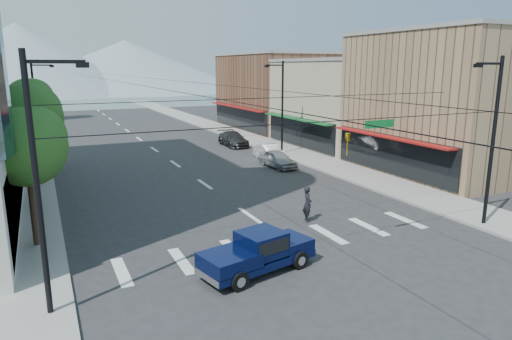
# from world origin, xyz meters

# --- Properties ---
(ground) EXTENTS (160.00, 160.00, 0.00)m
(ground) POSITION_xyz_m (0.00, 0.00, 0.00)
(ground) COLOR #28282B
(ground) RESTS_ON ground
(sidewalk_left) EXTENTS (4.00, 120.00, 0.15)m
(sidewalk_left) POSITION_xyz_m (-12.00, 40.00, 0.07)
(sidewalk_left) COLOR gray
(sidewalk_left) RESTS_ON ground
(sidewalk_right) EXTENTS (4.00, 120.00, 0.15)m
(sidewalk_right) POSITION_xyz_m (12.00, 40.00, 0.07)
(sidewalk_right) COLOR gray
(sidewalk_right) RESTS_ON ground
(shop_near) EXTENTS (12.00, 14.00, 11.00)m
(shop_near) POSITION_xyz_m (20.00, 10.00, 5.50)
(shop_near) COLOR #8C6B4C
(shop_near) RESTS_ON ground
(shop_mid) EXTENTS (12.00, 14.00, 9.00)m
(shop_mid) POSITION_xyz_m (20.00, 24.00, 4.50)
(shop_mid) COLOR tan
(shop_mid) RESTS_ON ground
(shop_far) EXTENTS (12.00, 18.00, 10.00)m
(shop_far) POSITION_xyz_m (20.00, 40.00, 5.00)
(shop_far) COLOR brown
(shop_far) RESTS_ON ground
(mountain_left) EXTENTS (80.00, 80.00, 22.00)m
(mountain_left) POSITION_xyz_m (-15.00, 150.00, 11.00)
(mountain_left) COLOR gray
(mountain_left) RESTS_ON ground
(mountain_right) EXTENTS (90.00, 90.00, 18.00)m
(mountain_right) POSITION_xyz_m (20.00, 160.00, 9.00)
(mountain_right) COLOR gray
(mountain_right) RESTS_ON ground
(tree_near) EXTENTS (3.65, 3.64, 6.71)m
(tree_near) POSITION_xyz_m (-11.07, 6.10, 4.99)
(tree_near) COLOR black
(tree_near) RESTS_ON ground
(tree_midnear) EXTENTS (4.09, 4.09, 7.52)m
(tree_midnear) POSITION_xyz_m (-11.07, 13.10, 5.59)
(tree_midnear) COLOR black
(tree_midnear) RESTS_ON ground
(tree_midfar) EXTENTS (3.65, 3.64, 6.71)m
(tree_midfar) POSITION_xyz_m (-11.07, 20.10, 4.99)
(tree_midfar) COLOR black
(tree_midfar) RESTS_ON ground
(tree_far) EXTENTS (4.09, 4.09, 7.52)m
(tree_far) POSITION_xyz_m (-11.07, 27.10, 5.59)
(tree_far) COLOR black
(tree_far) RESTS_ON ground
(signal_rig) EXTENTS (21.80, 0.20, 9.00)m
(signal_rig) POSITION_xyz_m (0.19, -1.00, 4.64)
(signal_rig) COLOR black
(signal_rig) RESTS_ON ground
(lamp_pole_nw) EXTENTS (2.00, 0.25, 9.00)m
(lamp_pole_nw) POSITION_xyz_m (-10.67, 30.00, 4.94)
(lamp_pole_nw) COLOR black
(lamp_pole_nw) RESTS_ON ground
(lamp_pole_ne) EXTENTS (2.00, 0.25, 9.00)m
(lamp_pole_ne) POSITION_xyz_m (10.67, 22.00, 4.94)
(lamp_pole_ne) COLOR black
(lamp_pole_ne) RESTS_ON ground
(pickup_truck) EXTENTS (5.39, 2.90, 1.74)m
(pickup_truck) POSITION_xyz_m (-2.81, -0.92, 0.90)
(pickup_truck) COLOR #07103A
(pickup_truck) RESTS_ON ground
(pedestrian) EXTENTS (0.66, 0.84, 2.02)m
(pedestrian) POSITION_xyz_m (2.50, 3.75, 1.01)
(pedestrian) COLOR black
(pedestrian) RESTS_ON ground
(parked_car_near) EXTENTS (2.06, 4.43, 1.47)m
(parked_car_near) POSITION_xyz_m (7.60, 16.87, 0.73)
(parked_car_near) COLOR #9A9B9F
(parked_car_near) RESTS_ON ground
(parked_car_mid) EXTENTS (1.56, 4.36, 1.43)m
(parked_car_mid) POSITION_xyz_m (8.40, 19.91, 0.72)
(parked_car_mid) COLOR white
(parked_car_mid) RESTS_ON ground
(parked_car_far) EXTENTS (2.36, 5.38, 1.54)m
(parked_car_far) POSITION_xyz_m (8.32, 28.58, 0.77)
(parked_car_far) COLOR #272729
(parked_car_far) RESTS_ON ground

